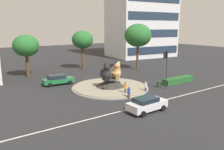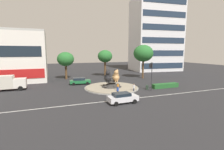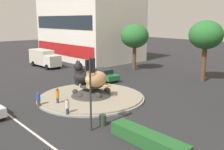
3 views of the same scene
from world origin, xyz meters
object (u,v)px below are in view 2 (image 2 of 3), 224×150
(shophouse_block, at_px, (2,56))
(second_tree_near_tower, at_px, (143,53))
(cat_statue_calico, at_px, (116,77))
(pedestrian_white_shirt, at_px, (134,88))
(hatchback_near_shophouse, at_px, (80,81))
(cat_statue_black, at_px, (108,77))
(sedan_on_far_lane, at_px, (122,98))
(delivery_box_truck, at_px, (4,83))
(traffic_light_mast, at_px, (151,70))
(third_tree_left, at_px, (105,56))
(litter_bin, at_px, (147,87))
(pedestrian_blue_shirt, at_px, (118,91))
(pedestrian_orange_shirt, at_px, (118,88))
(office_tower, at_px, (155,36))
(broadleaf_tree_behind_island, at_px, (66,59))

(shophouse_block, height_order, second_tree_near_tower, shophouse_block)
(cat_statue_calico, bearing_deg, pedestrian_white_shirt, 34.58)
(hatchback_near_shophouse, bearing_deg, cat_statue_black, -51.40)
(sedan_on_far_lane, relative_size, hatchback_near_shophouse, 0.94)
(pedestrian_white_shirt, height_order, delivery_box_truck, delivery_box_truck)
(traffic_light_mast, height_order, hatchback_near_shophouse, traffic_light_mast)
(shophouse_block, xyz_separation_m, third_tree_left, (27.00, -1.04, -0.27))
(cat_statue_calico, distance_m, pedestrian_white_shirt, 5.08)
(cat_statue_black, distance_m, litter_bin, 8.22)
(cat_statue_black, distance_m, second_tree_near_tower, 17.26)
(third_tree_left, height_order, pedestrian_blue_shirt, third_tree_left)
(pedestrian_orange_shirt, bearing_deg, second_tree_near_tower, 42.76)
(traffic_light_mast, relative_size, delivery_box_truck, 0.75)
(second_tree_near_tower, relative_size, pedestrian_blue_shirt, 6.04)
(pedestrian_orange_shirt, xyz_separation_m, delivery_box_truck, (-20.23, 8.95, 0.64))
(office_tower, bearing_deg, shophouse_block, -164.70)
(sedan_on_far_lane, distance_m, litter_bin, 10.30)
(pedestrian_white_shirt, relative_size, delivery_box_truck, 0.22)
(office_tower, relative_size, sedan_on_far_lane, 6.23)
(cat_statue_calico, height_order, pedestrian_blue_shirt, cat_statue_calico)
(third_tree_left, relative_size, sedan_on_far_lane, 1.79)
(cat_statue_black, distance_m, broadleaf_tree_behind_island, 16.99)
(broadleaf_tree_behind_island, bearing_deg, office_tower, 16.69)
(pedestrian_orange_shirt, bearing_deg, cat_statue_calico, 71.93)
(pedestrian_blue_shirt, height_order, hatchback_near_shophouse, pedestrian_blue_shirt)
(cat_statue_calico, height_order, hatchback_near_shophouse, cat_statue_calico)
(broadleaf_tree_behind_island, xyz_separation_m, pedestrian_white_shirt, (10.75, -19.45, -4.67))
(sedan_on_far_lane, bearing_deg, third_tree_left, 76.26)
(sedan_on_far_lane, bearing_deg, broadleaf_tree_behind_island, 102.28)
(cat_statue_black, xyz_separation_m, hatchback_near_shophouse, (-4.62, 6.63, -1.59))
(third_tree_left, xyz_separation_m, pedestrian_white_shirt, (-0.92, -20.61, -5.28))
(cat_statue_black, bearing_deg, litter_bin, 77.77)
(cat_statue_calico, relative_size, third_tree_left, 0.33)
(office_tower, relative_size, broadleaf_tree_behind_island, 3.75)
(shophouse_block, bearing_deg, office_tower, 8.94)
(pedestrian_orange_shirt, bearing_deg, sedan_on_far_lane, -107.87)
(office_tower, bearing_deg, litter_bin, -120.96)
(cat_statue_calico, bearing_deg, sedan_on_far_lane, -4.02)
(traffic_light_mast, distance_m, third_tree_left, 21.04)
(third_tree_left, relative_size, litter_bin, 8.98)
(second_tree_near_tower, bearing_deg, broadleaf_tree_behind_island, 164.32)
(sedan_on_far_lane, xyz_separation_m, litter_bin, (8.17, 6.27, -0.37))
(third_tree_left, xyz_separation_m, litter_bin, (2.62, -19.61, -5.68))
(office_tower, relative_size, third_tree_left, 3.48)
(second_tree_near_tower, height_order, litter_bin, second_tree_near_tower)
(cat_statue_calico, distance_m, pedestrian_orange_shirt, 4.15)
(office_tower, relative_size, delivery_box_truck, 3.82)
(broadleaf_tree_behind_island, xyz_separation_m, delivery_box_truck, (-12.41, -9.78, -3.93))
(pedestrian_orange_shirt, relative_size, litter_bin, 1.98)
(litter_bin, bearing_deg, pedestrian_blue_shirt, -165.10)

